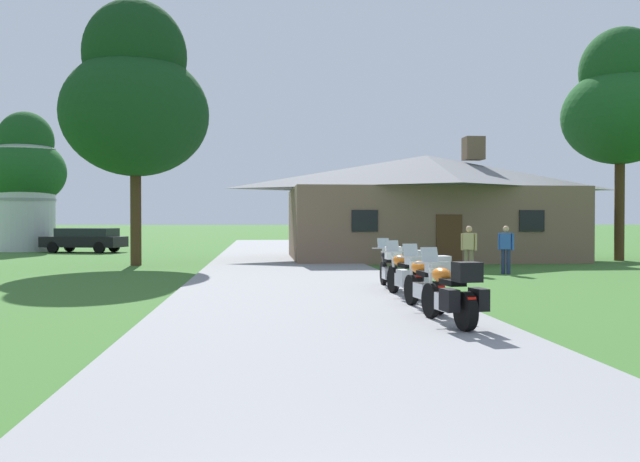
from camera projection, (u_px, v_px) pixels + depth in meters
name	position (u px, v px, depth m)	size (l,w,h in m)	color
ground_plane	(292.00, 275.00, 22.22)	(500.00, 500.00, 0.00)	#386628
asphalt_driveway	(295.00, 279.00, 20.22)	(6.40, 80.00, 0.06)	gray
motorcycle_orange_nearest_to_camera	(453.00, 294.00, 11.06)	(0.90, 2.08, 1.30)	black
motorcycle_orange_second_in_row	(426.00, 282.00, 12.99)	(0.71, 2.08, 1.30)	black
motorcycle_orange_third_in_row	(407.00, 274.00, 15.22)	(0.90, 2.08, 1.30)	black
motorcycle_black_farthest_in_row	(389.00, 267.00, 17.32)	(0.66, 2.08, 1.30)	black
stone_lodge	(426.00, 206.00, 31.25)	(13.57, 8.07, 5.85)	brown
bystander_blue_shirt_near_lodge	(506.00, 247.00, 22.49)	(0.47, 0.38, 1.67)	navy
bystander_tan_shirt_beside_signpost	(469.00, 247.00, 22.26)	(0.48, 0.37, 1.67)	#75664C
tree_left_near	(135.00, 97.00, 26.75)	(5.97, 5.97, 10.83)	#422D19
tree_right_of_lodge	(620.00, 103.00, 29.97)	(5.20, 5.20, 10.67)	#422D19
tree_left_far	(26.00, 163.00, 39.41)	(4.67, 4.67, 8.39)	#422D19
metal_silo_distant	(26.00, 193.00, 39.33)	(3.44, 3.44, 7.01)	#B2B7BC
parked_black_suv_far_left	(85.00, 239.00, 37.70)	(4.93, 3.01, 1.40)	black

